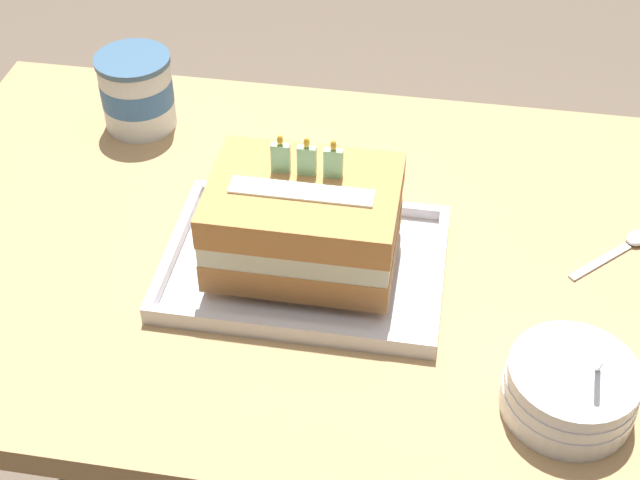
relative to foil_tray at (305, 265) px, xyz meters
The scene contains 6 objects.
dining_table 0.13m from the foil_tray, 56.66° to the left, with size 1.14×0.71×0.75m.
foil_tray is the anchor object (origin of this frame).
birthday_cake 0.07m from the foil_tray, 90.00° to the left, with size 0.22×0.16×0.16m.
bowl_stack 0.35m from the foil_tray, 27.65° to the right, with size 0.14×0.14×0.11m.
ice_cream_tub 0.40m from the foil_tray, 137.66° to the left, with size 0.11×0.11×0.11m.
serving_spoon_near_tray 0.41m from the foil_tray, 15.30° to the left, with size 0.11×0.11×0.01m.
Camera 1 is at (0.12, -0.83, 1.52)m, focal length 51.10 mm.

